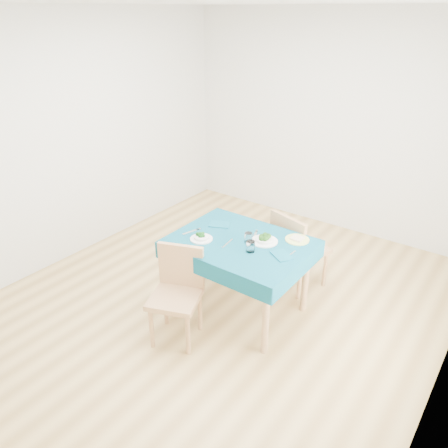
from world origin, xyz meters
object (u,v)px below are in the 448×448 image
Objects in this scene: bowl_far at (264,238)px; side_plate at (297,240)px; bowl_near at (201,236)px; chair_far at (302,236)px; table at (240,277)px; chair_near at (175,290)px.

bowl_far reaches higher than side_plate.
chair_far is at bearing 58.60° from bowl_near.
table is at bearing 87.47° from chair_far.
chair_near is 4.94× the size of bowl_near.
bowl_near is (-0.31, -0.18, 0.41)m from table.
table is at bearing 30.24° from bowl_near.
chair_far is 0.48m from side_plate.
chair_far is (0.47, 1.41, 0.07)m from chair_near.
table is 0.54m from bowl_near.
chair_near reaches higher than side_plate.
chair_far is 5.23× the size of side_plate.
table is at bearing -145.63° from bowl_far.
bowl_far is (0.18, 0.12, 0.42)m from table.
chair_near is (-0.21, -0.67, 0.13)m from table.
chair_far reaches higher than bowl_near.
bowl_far reaches higher than bowl_near.
table is 1.06× the size of chair_far.
chair_far reaches higher than bowl_far.
bowl_far is 0.31m from side_plate.
chair_far is 1.10m from bowl_near.
chair_near is at bearing -121.86° from side_plate.
chair_near is at bearing -116.49° from bowl_far.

